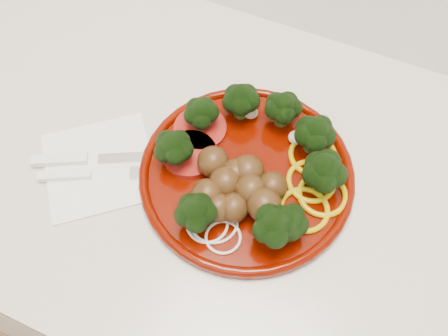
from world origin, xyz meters
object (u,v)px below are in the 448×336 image
at_px(plate, 249,170).
at_px(fork, 80,175).
at_px(knife, 84,159).
at_px(napkin, 100,166).

xyz_separation_m(plate, fork, (-0.22, -0.09, -0.02)).
xyz_separation_m(knife, fork, (0.01, -0.02, -0.00)).
bearing_deg(fork, napkin, 33.31).
distance_m(napkin, fork, 0.03).
bearing_deg(napkin, plate, 18.66).
height_order(plate, napkin, plate).
xyz_separation_m(napkin, knife, (-0.02, -0.00, 0.01)).
xyz_separation_m(plate, knife, (-0.23, -0.07, -0.02)).
relative_size(napkin, knife, 0.82).
bearing_deg(knife, napkin, -22.66).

